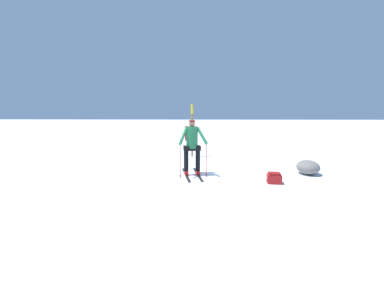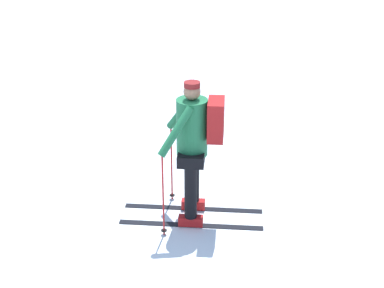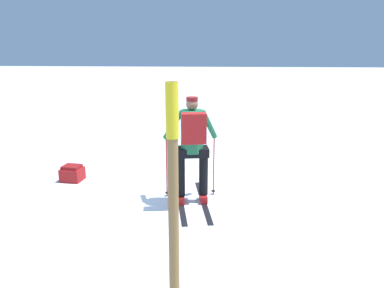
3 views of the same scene
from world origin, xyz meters
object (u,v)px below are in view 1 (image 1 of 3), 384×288
Objects in this scene: dropped_backpack at (274,178)px; rock_boulder at (308,167)px; skier at (192,143)px; trail_marker at (192,127)px.

rock_boulder is (-1.07, 1.42, 0.08)m from dropped_backpack.
skier is 3.93m from rock_boulder.
trail_marker reaches higher than rock_boulder.
dropped_backpack is 0.52× the size of rock_boulder.
skier is at bearing 1.15° from trail_marker.
trail_marker is at bearing -178.85° from skier.
rock_boulder is (2.99, 3.90, -1.12)m from trail_marker.
rock_boulder is at bearing 92.32° from skier.
dropped_backpack is at bearing -53.13° from rock_boulder.
dropped_backpack is at bearing 31.42° from trail_marker.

